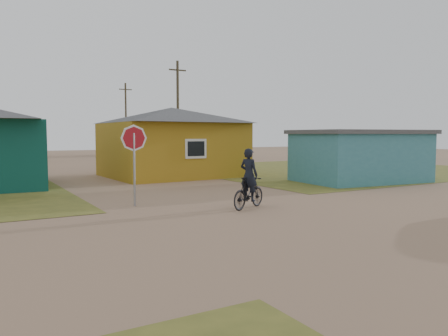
# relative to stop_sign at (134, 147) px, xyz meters

# --- Properties ---
(ground) EXTENTS (120.00, 120.00, 0.00)m
(ground) POSITION_rel_stop_sign_xyz_m (2.83, -4.87, -1.96)
(ground) COLOR #977257
(grass_ne) EXTENTS (20.00, 18.00, 0.00)m
(grass_ne) POSITION_rel_stop_sign_xyz_m (16.83, 8.13, -1.96)
(grass_ne) COLOR olive
(grass_ne) RESTS_ON ground
(house_yellow) EXTENTS (7.72, 6.76, 3.90)m
(house_yellow) POSITION_rel_stop_sign_xyz_m (5.33, 9.13, 0.04)
(house_yellow) COLOR #A47919
(house_yellow) RESTS_ON ground
(shed_turquoise) EXTENTS (6.71, 4.93, 2.60)m
(shed_turquoise) POSITION_rel_stop_sign_xyz_m (12.33, 1.63, -0.65)
(shed_turquoise) COLOR teal
(shed_turquoise) RESTS_ON ground
(house_beige_east) EXTENTS (6.95, 6.05, 3.60)m
(house_beige_east) POSITION_rel_stop_sign_xyz_m (12.83, 35.13, -0.11)
(house_beige_east) COLOR gray
(house_beige_east) RESTS_ON ground
(utility_pole_near) EXTENTS (1.40, 0.20, 8.00)m
(utility_pole_near) POSITION_rel_stop_sign_xyz_m (9.33, 17.13, 2.18)
(utility_pole_near) COLOR #453C29
(utility_pole_near) RESTS_ON ground
(utility_pole_far) EXTENTS (1.40, 0.20, 8.00)m
(utility_pole_far) POSITION_rel_stop_sign_xyz_m (10.33, 33.13, 2.18)
(utility_pole_far) COLOR #453C29
(utility_pole_far) RESTS_ON ground
(stop_sign) EXTENTS (0.82, 0.39, 2.69)m
(stop_sign) POSITION_rel_stop_sign_xyz_m (0.00, 0.00, 0.00)
(stop_sign) COLOR gray
(stop_sign) RESTS_ON ground
(cyclist) EXTENTS (1.76, 1.13, 1.93)m
(cyclist) POSITION_rel_stop_sign_xyz_m (2.99, -2.31, -1.26)
(cyclist) COLOR black
(cyclist) RESTS_ON ground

